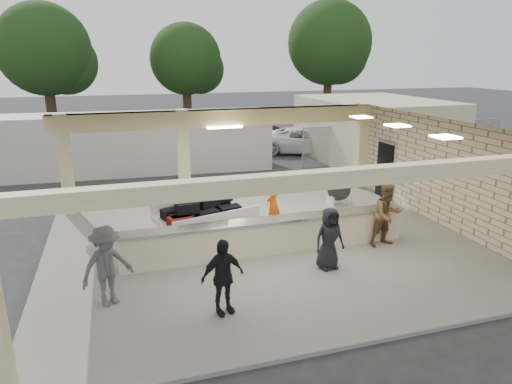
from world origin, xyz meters
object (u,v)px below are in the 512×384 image
object	(u,v)px
luggage_cart	(203,212)
drum_fan	(339,189)
passenger_b	(223,277)
passenger_c	(107,266)
car_white_b	(401,132)
container_white	(135,143)
passenger_d	(329,238)
passenger_a	(387,215)
baggage_handler	(273,204)
car_white_a	(306,140)
car_dark	(270,134)
baggage_counter	(269,236)

from	to	relation	value
luggage_cart	drum_fan	size ratio (longest dim) A/B	2.90
drum_fan	passenger_b	size ratio (longest dim) A/B	0.64
passenger_c	car_white_b	size ratio (longest dim) A/B	0.39
car_white_b	container_white	distance (m)	16.80
passenger_b	passenger_d	size ratio (longest dim) A/B	1.02
luggage_cart	passenger_a	world-z (taller)	passenger_a
baggage_handler	passenger_a	distance (m)	3.41
passenger_a	car_white_b	size ratio (longest dim) A/B	0.40
passenger_b	car_white_a	size ratio (longest dim) A/B	0.32
car_white_a	car_dark	world-z (taller)	car_white_a
baggage_handler	container_white	distance (m)	10.28
baggage_counter	car_white_a	xyz separation A→B (m)	(6.61, 12.86, 0.15)
luggage_cart	passenger_b	size ratio (longest dim) A/B	1.86
passenger_a	passenger_b	world-z (taller)	passenger_a
passenger_b	car_white_a	world-z (taller)	passenger_b
baggage_counter	car_dark	size ratio (longest dim) A/B	2.09
luggage_cart	container_white	size ratio (longest dim) A/B	0.24
baggage_counter	container_white	size ratio (longest dim) A/B	0.64
passenger_b	passenger_d	xyz separation A→B (m)	(3.07, 1.29, -0.02)
baggage_counter	drum_fan	world-z (taller)	drum_fan
passenger_b	passenger_d	bearing A→B (deg)	8.60
baggage_handler	car_white_a	size ratio (longest dim) A/B	0.33
baggage_counter	passenger_b	size ratio (longest dim) A/B	4.95
passenger_c	car_white_b	bearing A→B (deg)	13.91
baggage_handler	passenger_c	size ratio (longest dim) A/B	0.93
luggage_cart	passenger_c	xyz separation A→B (m)	(-2.67, -3.08, 0.05)
car_dark	container_white	distance (m)	9.96
drum_fan	luggage_cart	bearing A→B (deg)	-136.55
passenger_a	passenger_c	world-z (taller)	passenger_a
luggage_cart	car_white_a	distance (m)	13.98
car_dark	passenger_b	bearing A→B (deg)	169.27
drum_fan	passenger_a	bearing A→B (deg)	-73.71
luggage_cart	passenger_b	xyz separation A→B (m)	(-0.37, -4.15, -0.03)
car_dark	baggage_counter	bearing A→B (deg)	171.93
drum_fan	car_white_a	world-z (taller)	car_white_a
baggage_counter	car_white_b	xyz separation A→B (m)	(13.64, 13.89, 0.15)
baggage_counter	passenger_d	distance (m)	1.82
baggage_counter	passenger_a	distance (m)	3.44
passenger_b	car_white_b	distance (m)	22.71
car_white_b	luggage_cart	bearing A→B (deg)	115.41
passenger_d	car_dark	distance (m)	18.18
car_white_a	baggage_counter	bearing A→B (deg)	177.65
passenger_a	passenger_b	bearing A→B (deg)	-162.35
drum_fan	car_dark	bearing A→B (deg)	106.09
luggage_cart	car_dark	xyz separation A→B (m)	(7.17, 14.76, -0.30)
passenger_d	container_white	bearing A→B (deg)	103.72
passenger_a	car_white_b	xyz separation A→B (m)	(10.27, 14.39, -0.29)
passenger_c	passenger_d	xyz separation A→B (m)	(5.37, 0.22, -0.10)
passenger_d	car_white_a	bearing A→B (deg)	64.75
drum_fan	passenger_a	distance (m)	3.99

